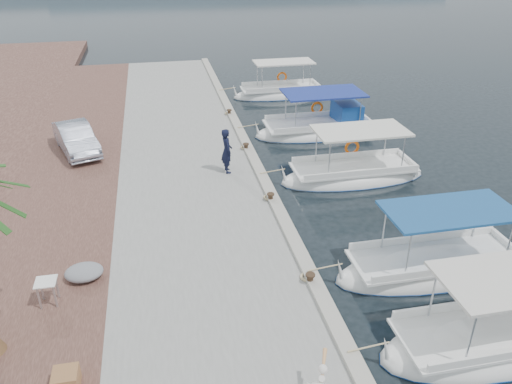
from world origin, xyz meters
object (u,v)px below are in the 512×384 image
(fishing_caique_d, at_px, (320,130))
(parked_car, at_px, (76,138))
(fishing_caique_e, at_px, (281,94))
(fisherman, at_px, (227,151))
(fishing_caique_a, at_px, (490,344))
(fishing_caique_c, at_px, (353,176))
(fishing_caique_b, at_px, (433,268))

(fishing_caique_d, height_order, parked_car, fishing_caique_d)
(fishing_caique_d, relative_size, fishing_caique_e, 1.10)
(fishing_caique_d, relative_size, fisherman, 3.60)
(fishing_caique_a, xyz_separation_m, fisherman, (-5.13, 10.74, 1.32))
(fishing_caique_c, bearing_deg, parked_car, 160.01)
(fishing_caique_a, height_order, fishing_caique_c, same)
(fishing_caique_c, bearing_deg, fishing_caique_e, 90.45)
(fishing_caique_b, height_order, fisherman, fisherman)
(fishing_caique_d, relative_size, parked_car, 1.74)
(fishing_caique_c, bearing_deg, fisherman, 171.94)
(fishing_caique_d, bearing_deg, fishing_caique_c, -93.17)
(fishing_caique_b, height_order, fishing_caique_c, same)
(fishing_caique_c, distance_m, fisherman, 5.53)
(fishing_caique_b, relative_size, fishing_caique_d, 0.95)
(fisherman, bearing_deg, fishing_caique_c, -103.66)
(fishing_caique_a, height_order, fisherman, fisherman)
(fishing_caique_c, xyz_separation_m, parked_car, (-11.70, 4.25, 1.02))
(fishing_caique_d, distance_m, parked_car, 12.10)
(fishing_caique_d, bearing_deg, fishing_caique_a, -91.82)
(fisherman, bearing_deg, fishing_caique_b, -150.13)
(fishing_caique_e, bearing_deg, fishing_caique_c, -89.55)
(fishing_caique_c, bearing_deg, fishing_caique_a, -91.07)
(fishing_caique_d, distance_m, fisherman, 7.45)
(fishing_caique_c, height_order, fishing_caique_d, same)
(fishing_caique_a, height_order, fishing_caique_d, same)
(fisherman, bearing_deg, fishing_caique_a, -160.05)
(fishing_caique_e, distance_m, parked_car, 14.17)
(fishing_caique_e, bearing_deg, parked_car, -145.16)
(fishing_caique_a, bearing_deg, fishing_caique_e, 89.77)
(fisherman, bearing_deg, parked_car, 55.61)
(parked_car, bearing_deg, fishing_caique_b, -62.20)
(fishing_caique_e, bearing_deg, fishing_caique_b, -89.62)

